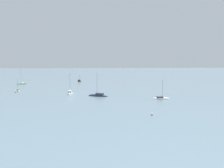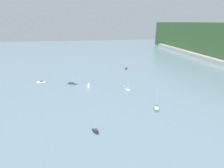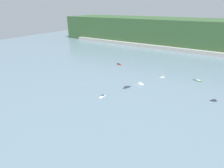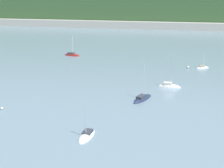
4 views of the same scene
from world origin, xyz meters
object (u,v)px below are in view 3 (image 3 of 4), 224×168
object	(u,v)px
sailboat_5	(197,81)
sailboat_2	(140,84)
mooring_buoy_0	(86,85)
sailboat_0	(127,87)
mooring_buoy_1	(157,76)
sailboat_4	(162,77)
sailboat_3	(119,64)
sailboat_1	(102,96)
sailboat_6	(214,101)

from	to	relation	value
sailboat_5	sailboat_2	bearing A→B (deg)	59.95
sailboat_5	mooring_buoy_0	size ratio (longest dim) A/B	18.68
sailboat_0	mooring_buoy_1	world-z (taller)	sailboat_0
sailboat_4	mooring_buoy_1	world-z (taller)	sailboat_4
sailboat_0	sailboat_3	distance (m)	57.28
sailboat_0	sailboat_4	xyz separation A→B (m)	(16.32, 35.06, -0.01)
sailboat_4	mooring_buoy_1	distance (m)	4.89
sailboat_2	sailboat_5	world-z (taller)	sailboat_5
sailboat_1	sailboat_2	bearing A→B (deg)	161.88
sailboat_1	mooring_buoy_0	xyz separation A→B (m)	(-22.06, 8.82, 0.24)
sailboat_2	sailboat_0	bearing A→B (deg)	-116.77
sailboat_0	sailboat_3	bearing A→B (deg)	58.39
sailboat_3	sailboat_5	size ratio (longest dim) A/B	0.75
sailboat_1	sailboat_3	size ratio (longest dim) A/B	0.84
sailboat_6	mooring_buoy_0	distance (m)	90.70
sailboat_1	sailboat_5	xyz separation A→B (m)	(51.28, 64.31, 0.02)
sailboat_4	sailboat_6	xyz separation A→B (m)	(41.30, -23.41, 0.03)
sailboat_4	sailboat_1	bearing A→B (deg)	-141.14
sailboat_2	sailboat_4	xyz separation A→B (m)	(10.28, 23.87, -0.03)
sailboat_2	sailboat_3	bearing A→B (deg)	140.00
sailboat_4	mooring_buoy_0	world-z (taller)	sailboat_4
mooring_buoy_1	sailboat_5	bearing A→B (deg)	14.35
mooring_buoy_1	sailboat_0	bearing A→B (deg)	-108.53
sailboat_0	sailboat_3	size ratio (longest dim) A/B	1.11
sailboat_1	sailboat_2	xyz separation A→B (m)	(13.65, 32.97, 0.06)
sailboat_0	mooring_buoy_1	size ratio (longest dim) A/B	12.36
sailboat_3	sailboat_6	distance (m)	97.61
sailboat_1	sailboat_6	bearing A→B (deg)	121.51
sailboat_1	sailboat_3	world-z (taller)	sailboat_3
sailboat_0	sailboat_6	distance (m)	58.79
sailboat_1	sailboat_5	size ratio (longest dim) A/B	0.63
sailboat_1	mooring_buoy_1	size ratio (longest dim) A/B	9.29
sailboat_4	mooring_buoy_1	size ratio (longest dim) A/B	7.70
sailboat_0	sailboat_2	xyz separation A→B (m)	(6.05, 11.19, 0.02)
sailboat_6	mooring_buoy_0	size ratio (longest dim) A/B	8.59
sailboat_0	mooring_buoy_0	world-z (taller)	sailboat_0
mooring_buoy_0	mooring_buoy_1	xyz separation A→B (m)	(41.17, 47.26, 0.08)
sailboat_1	sailboat_5	bearing A→B (deg)	145.80
sailboat_5	mooring_buoy_1	world-z (taller)	sailboat_5
sailboat_5	sailboat_6	size ratio (longest dim) A/B	2.17
mooring_buoy_0	mooring_buoy_1	distance (m)	62.68
sailboat_4	mooring_buoy_1	bearing A→B (deg)	160.63
sailboat_5	mooring_buoy_0	xyz separation A→B (m)	(-73.34, -55.49, 0.22)
sailboat_4	sailboat_0	bearing A→B (deg)	-143.27
sailboat_3	mooring_buoy_1	bearing A→B (deg)	-1.84
sailboat_2	sailboat_5	distance (m)	48.97
sailboat_4	mooring_buoy_1	xyz separation A→B (m)	(-4.82, -0.76, 0.29)
sailboat_1	sailboat_6	distance (m)	73.30
sailboat_0	sailboat_3	xyz separation A→B (m)	(-33.59, 46.39, -0.03)
sailboat_1	sailboat_3	bearing A→B (deg)	-154.77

